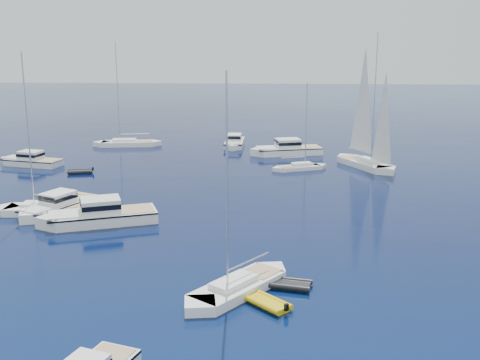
{
  "coord_description": "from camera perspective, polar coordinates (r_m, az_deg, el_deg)",
  "views": [
    {
      "loc": [
        3.75,
        -32.71,
        16.79
      ],
      "look_at": [
        0.15,
        27.68,
        2.2
      ],
      "focal_mm": 43.5,
      "sensor_mm": 36.0,
      "label": 1
    }
  ],
  "objects": [
    {
      "name": "motor_cruiser_distant",
      "position": [
        87.94,
        4.54,
        2.51
      ],
      "size": [
        12.18,
        6.52,
        3.06
      ],
      "primitive_type": null,
      "rotation": [
        0.0,
        0.0,
        1.84
      ],
      "color": "white",
      "rests_on": "ground"
    },
    {
      "name": "motor_cruiser_centre",
      "position": [
        56.39,
        -13.65,
        -4.16
      ],
      "size": [
        12.36,
        7.57,
        3.11
      ],
      "primitive_type": null,
      "rotation": [
        0.0,
        0.0,
        1.93
      ],
      "color": "silver",
      "rests_on": "ground"
    },
    {
      "name": "motor_cruiser_far_l",
      "position": [
        85.13,
        -19.88,
        1.37
      ],
      "size": [
        10.31,
        5.27,
        2.59
      ],
      "primitive_type": null,
      "rotation": [
        0.0,
        0.0,
        1.33
      ],
      "color": "silver",
      "rests_on": "ground"
    },
    {
      "name": "sailboat_far_l",
      "position": [
        96.64,
        -10.98,
        3.31
      ],
      "size": [
        11.95,
        4.61,
        17.12
      ],
      "primitive_type": null,
      "rotation": [
        0.0,
        0.0,
        1.71
      ],
      "color": "white",
      "rests_on": "ground"
    },
    {
      "name": "ground",
      "position": [
        36.96,
        -2.86,
        -13.48
      ],
      "size": [
        400.0,
        400.0,
        0.0
      ],
      "primitive_type": "plane",
      "color": "#082150",
      "rests_on": "ground"
    },
    {
      "name": "sailboat_fore",
      "position": [
        40.5,
        -0.22,
        -10.94
      ],
      "size": [
        8.54,
        10.16,
        15.59
      ],
      "primitive_type": null,
      "rotation": [
        0.0,
        0.0,
        2.5
      ],
      "color": "silver",
      "rests_on": "ground"
    },
    {
      "name": "motor_cruiser_horizon",
      "position": [
        94.65,
        -0.57,
        3.34
      ],
      "size": [
        2.97,
        9.57,
        2.51
      ],
      "primitive_type": null,
      "rotation": [
        0.0,
        0.0,
        3.14
      ],
      "color": "white",
      "rests_on": "ground"
    },
    {
      "name": "sailboat_mid_l",
      "position": [
        61.08,
        -18.47,
        -3.12
      ],
      "size": [
        11.28,
        3.55,
        16.36
      ],
      "primitive_type": null,
      "rotation": [
        0.0,
        0.0,
        1.63
      ],
      "color": "white",
      "rests_on": "ground"
    },
    {
      "name": "tender_yellow",
      "position": [
        38.57,
        2.75,
        -12.26
      ],
      "size": [
        3.63,
        3.61,
        0.95
      ],
      "primitive_type": null,
      "rotation": [
        0.0,
        0.0,
        0.79
      ],
      "color": "gold",
      "rests_on": "ground"
    },
    {
      "name": "sailboat_sails_r",
      "position": [
        80.83,
        12.17,
        1.26
      ],
      "size": [
        8.73,
        12.61,
        18.43
      ],
      "primitive_type": null,
      "rotation": [
        0.0,
        0.0,
        3.63
      ],
      "color": "white",
      "rests_on": "ground"
    },
    {
      "name": "tender_grey_near",
      "position": [
        41.39,
        4.6,
        -10.42
      ],
      "size": [
        3.95,
        2.69,
        0.95
      ],
      "primitive_type": null,
      "rotation": [
        0.0,
        0.0,
        4.51
      ],
      "color": "black",
      "rests_on": "ground"
    },
    {
      "name": "motor_cruiser_left",
      "position": [
        61.04,
        -17.44,
        -3.05
      ],
      "size": [
        7.05,
        10.4,
        2.64
      ],
      "primitive_type": null,
      "rotation": [
        0.0,
        0.0,
        2.7
      ],
      "color": "white",
      "rests_on": "ground"
    },
    {
      "name": "tender_grey_far",
      "position": [
        78.09,
        -15.41,
        0.65
      ],
      "size": [
        3.62,
        2.57,
        0.95
      ],
      "primitive_type": null,
      "rotation": [
        0.0,
        0.0,
        1.81
      ],
      "color": "black",
      "rests_on": "ground"
    },
    {
      "name": "sailboat_centre",
      "position": [
        77.78,
        5.85,
        1.02
      ],
      "size": [
        8.3,
        4.88,
        11.89
      ],
      "primitive_type": null,
      "rotation": [
        0.0,
        0.0,
        5.08
      ],
      "color": "white",
      "rests_on": "ground"
    }
  ]
}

